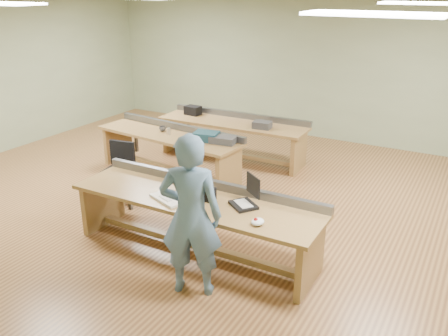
{
  "coord_description": "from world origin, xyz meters",
  "views": [
    {
      "loc": [
        3.52,
        -5.94,
        3.21
      ],
      "look_at": [
        0.47,
        -0.6,
        0.83
      ],
      "focal_mm": 38.0,
      "sensor_mm": 36.0,
      "label": 1
    }
  ],
  "objects_px": {
    "drinks_can": "(169,131)",
    "workbench_back": "(233,131)",
    "parts_bin_teal": "(206,136)",
    "task_chair": "(119,180)",
    "person": "(191,216)",
    "workbench_front": "(196,211)",
    "parts_bin_grey": "(223,140)",
    "workbench_mid": "(170,144)",
    "mug": "(163,129)",
    "camera_bag": "(206,194)",
    "laptop_base": "(243,205)"
  },
  "relations": [
    {
      "from": "parts_bin_teal",
      "to": "task_chair",
      "type": "bearing_deg",
      "value": -119.9
    },
    {
      "from": "laptop_base",
      "to": "drinks_can",
      "type": "height_order",
      "value": "drinks_can"
    },
    {
      "from": "laptop_base",
      "to": "camera_bag",
      "type": "xyz_separation_m",
      "value": [
        -0.49,
        -0.06,
        0.06
      ]
    },
    {
      "from": "laptop_base",
      "to": "camera_bag",
      "type": "relative_size",
      "value": 1.39
    },
    {
      "from": "workbench_front",
      "to": "laptop_base",
      "type": "relative_size",
      "value": 10.28
    },
    {
      "from": "task_chair",
      "to": "drinks_can",
      "type": "bearing_deg",
      "value": 79.6
    },
    {
      "from": "parts_bin_grey",
      "to": "mug",
      "type": "xyz_separation_m",
      "value": [
        -1.28,
        0.05,
        -0.01
      ]
    },
    {
      "from": "workbench_mid",
      "to": "parts_bin_teal",
      "type": "distance_m",
      "value": 0.81
    },
    {
      "from": "workbench_mid",
      "to": "camera_bag",
      "type": "xyz_separation_m",
      "value": [
        2.0,
        -2.02,
        0.27
      ]
    },
    {
      "from": "workbench_back",
      "to": "workbench_mid",
      "type": "bearing_deg",
      "value": -116.76
    },
    {
      "from": "workbench_mid",
      "to": "task_chair",
      "type": "bearing_deg",
      "value": -84.9
    },
    {
      "from": "parts_bin_teal",
      "to": "workbench_front",
      "type": "bearing_deg",
      "value": -61.53
    },
    {
      "from": "drinks_can",
      "to": "workbench_back",
      "type": "bearing_deg",
      "value": 65.32
    },
    {
      "from": "workbench_front",
      "to": "parts_bin_grey",
      "type": "xyz_separation_m",
      "value": [
        -0.78,
        2.04,
        0.24
      ]
    },
    {
      "from": "person",
      "to": "task_chair",
      "type": "bearing_deg",
      "value": -53.18
    },
    {
      "from": "workbench_back",
      "to": "task_chair",
      "type": "xyz_separation_m",
      "value": [
        -0.61,
        -2.62,
        -0.21
      ]
    },
    {
      "from": "workbench_back",
      "to": "parts_bin_grey",
      "type": "height_order",
      "value": "parts_bin_grey"
    },
    {
      "from": "workbench_back",
      "to": "mug",
      "type": "distance_m",
      "value": 1.46
    },
    {
      "from": "task_chair",
      "to": "mug",
      "type": "bearing_deg",
      "value": 87.67
    },
    {
      "from": "task_chair",
      "to": "parts_bin_grey",
      "type": "relative_size",
      "value": 2.23
    },
    {
      "from": "camera_bag",
      "to": "workbench_back",
      "type": "bearing_deg",
      "value": 112.16
    },
    {
      "from": "workbench_mid",
      "to": "parts_bin_grey",
      "type": "height_order",
      "value": "parts_bin_grey"
    },
    {
      "from": "camera_bag",
      "to": "mug",
      "type": "xyz_separation_m",
      "value": [
        -2.2,
        2.09,
        -0.03
      ]
    },
    {
      "from": "workbench_front",
      "to": "task_chair",
      "type": "distance_m",
      "value": 2.01
    },
    {
      "from": "mug",
      "to": "workbench_mid",
      "type": "bearing_deg",
      "value": -19.25
    },
    {
      "from": "workbench_back",
      "to": "person",
      "type": "height_order",
      "value": "person"
    },
    {
      "from": "parts_bin_grey",
      "to": "mug",
      "type": "relative_size",
      "value": 3.58
    },
    {
      "from": "person",
      "to": "workbench_back",
      "type": "bearing_deg",
      "value": -88.83
    },
    {
      "from": "camera_bag",
      "to": "parts_bin_teal",
      "type": "height_order",
      "value": "camera_bag"
    },
    {
      "from": "task_chair",
      "to": "mug",
      "type": "height_order",
      "value": "task_chair"
    },
    {
      "from": "workbench_mid",
      "to": "drinks_can",
      "type": "xyz_separation_m",
      "value": [
        0.0,
        -0.02,
        0.25
      ]
    },
    {
      "from": "camera_bag",
      "to": "drinks_can",
      "type": "relative_size",
      "value": 2.03
    },
    {
      "from": "parts_bin_grey",
      "to": "workbench_mid",
      "type": "bearing_deg",
      "value": -178.91
    },
    {
      "from": "workbench_back",
      "to": "laptop_base",
      "type": "height_order",
      "value": "workbench_back"
    },
    {
      "from": "workbench_front",
      "to": "task_chair",
      "type": "height_order",
      "value": "task_chair"
    },
    {
      "from": "person",
      "to": "parts_bin_teal",
      "type": "height_order",
      "value": "person"
    },
    {
      "from": "laptop_base",
      "to": "parts_bin_teal",
      "type": "height_order",
      "value": "parts_bin_teal"
    },
    {
      "from": "parts_bin_teal",
      "to": "drinks_can",
      "type": "height_order",
      "value": "parts_bin_teal"
    },
    {
      "from": "task_chair",
      "to": "person",
      "type": "bearing_deg",
      "value": -41.25
    },
    {
      "from": "workbench_front",
      "to": "workbench_back",
      "type": "height_order",
      "value": "same"
    },
    {
      "from": "task_chair",
      "to": "parts_bin_grey",
      "type": "distance_m",
      "value": 1.82
    },
    {
      "from": "laptop_base",
      "to": "workbench_back",
      "type": "bearing_deg",
      "value": 156.75
    },
    {
      "from": "task_chair",
      "to": "parts_bin_teal",
      "type": "height_order",
      "value": "task_chair"
    },
    {
      "from": "person",
      "to": "mug",
      "type": "bearing_deg",
      "value": -70.38
    },
    {
      "from": "camera_bag",
      "to": "task_chair",
      "type": "height_order",
      "value": "task_chair"
    },
    {
      "from": "mug",
      "to": "workbench_back",
      "type": "bearing_deg",
      "value": 56.54
    },
    {
      "from": "workbench_front",
      "to": "drinks_can",
      "type": "relative_size",
      "value": 28.97
    },
    {
      "from": "laptop_base",
      "to": "parts_bin_grey",
      "type": "height_order",
      "value": "parts_bin_grey"
    },
    {
      "from": "person",
      "to": "drinks_can",
      "type": "relative_size",
      "value": 16.34
    },
    {
      "from": "person",
      "to": "parts_bin_grey",
      "type": "bearing_deg",
      "value": -88.28
    }
  ]
}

